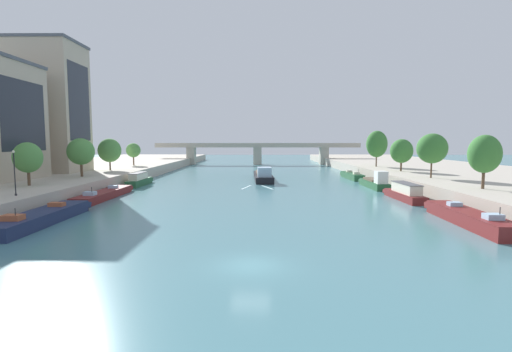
% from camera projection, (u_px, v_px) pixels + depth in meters
% --- Properties ---
extents(ground_plane, '(400.00, 400.00, 0.00)m').
position_uv_depth(ground_plane, '(251.00, 266.00, 23.87)').
color(ground_plane, teal).
extents(quay_left, '(36.00, 170.00, 2.23)m').
position_uv_depth(quay_left, '(63.00, 174.00, 78.85)').
color(quay_left, '#B7AD9E').
rests_on(quay_left, ground).
extents(quay_right, '(36.00, 170.00, 2.23)m').
position_uv_depth(quay_right, '(451.00, 174.00, 78.20)').
color(quay_right, '#B7AD9E').
rests_on(quay_right, ground).
extents(barge_midriver, '(4.12, 18.14, 3.00)m').
position_uv_depth(barge_midriver, '(263.00, 176.00, 76.55)').
color(barge_midriver, black).
rests_on(barge_midriver, ground).
extents(wake_behind_barge, '(5.60, 5.99, 0.03)m').
position_uv_depth(wake_behind_barge, '(257.00, 187.00, 64.46)').
color(wake_behind_barge, silver).
rests_on(wake_behind_barge, ground).
extents(moored_boat_left_end, '(3.07, 14.88, 2.31)m').
position_uv_depth(moored_boat_left_end, '(41.00, 217.00, 35.99)').
color(moored_boat_left_end, '#1E284C').
rests_on(moored_boat_left_end, ground).
extents(moored_boat_left_gap_after, '(2.75, 15.75, 2.14)m').
position_uv_depth(moored_boat_left_gap_after, '(105.00, 194.00, 52.14)').
color(moored_boat_left_gap_after, maroon).
rests_on(moored_boat_left_gap_after, ground).
extents(moored_boat_left_downstream, '(2.03, 10.25, 2.37)m').
position_uv_depth(moored_boat_left_downstream, '(139.00, 180.00, 67.25)').
color(moored_boat_left_downstream, '#235633').
rests_on(moored_boat_left_downstream, ground).
extents(moored_boat_right_lone, '(2.97, 14.38, 2.44)m').
position_uv_depth(moored_boat_right_lone, '(468.00, 217.00, 35.61)').
color(moored_boat_right_lone, maroon).
rests_on(moored_boat_right_lone, ground).
extents(moored_boat_right_second, '(2.29, 10.72, 2.37)m').
position_uv_depth(moored_boat_right_second, '(405.00, 193.00, 50.54)').
color(moored_boat_right_second, maroon).
rests_on(moored_boat_right_second, ground).
extents(moored_boat_right_gap_after, '(2.28, 11.47, 3.12)m').
position_uv_depth(moored_boat_right_gap_after, '(375.00, 183.00, 63.72)').
color(moored_boat_right_gap_after, '#235633').
rests_on(moored_boat_right_gap_after, ground).
extents(moored_boat_right_near, '(2.48, 12.18, 2.34)m').
position_uv_depth(moored_boat_right_near, '(352.00, 176.00, 79.52)').
color(moored_boat_right_near, '#235633').
rests_on(moored_boat_right_near, ground).
extents(tree_left_by_lamp, '(3.54, 3.54, 5.58)m').
position_uv_depth(tree_left_by_lamp, '(28.00, 158.00, 47.98)').
color(tree_left_by_lamp, brown).
rests_on(tree_left_by_lamp, quay_left).
extents(tree_left_nearest, '(4.22, 4.22, 6.20)m').
position_uv_depth(tree_left_nearest, '(81.00, 152.00, 60.20)').
color(tree_left_nearest, brown).
rests_on(tree_left_nearest, quay_left).
extents(tree_left_midway, '(4.42, 4.42, 6.26)m').
position_uv_depth(tree_left_midway, '(110.00, 150.00, 73.46)').
color(tree_left_midway, brown).
rests_on(tree_left_midway, quay_left).
extents(tree_left_distant, '(3.33, 3.33, 5.27)m').
position_uv_depth(tree_left_distant, '(133.00, 150.00, 88.31)').
color(tree_left_distant, brown).
rests_on(tree_left_distant, quay_left).
extents(tree_right_second, '(3.69, 3.69, 6.49)m').
position_uv_depth(tree_right_second, '(485.00, 154.00, 44.55)').
color(tree_right_second, brown).
rests_on(tree_right_second, quay_right).
extents(tree_right_third, '(4.56, 4.56, 6.93)m').
position_uv_depth(tree_right_third, '(432.00, 148.00, 57.95)').
color(tree_right_third, brown).
rests_on(tree_right_third, quay_right).
extents(tree_right_past_mid, '(4.20, 4.20, 6.14)m').
position_uv_depth(tree_right_past_mid, '(402.00, 151.00, 71.09)').
color(tree_right_past_mid, brown).
rests_on(tree_right_past_mid, quay_right).
extents(tree_right_end_of_row, '(4.65, 4.65, 8.09)m').
position_uv_depth(tree_right_end_of_row, '(377.00, 144.00, 84.14)').
color(tree_right_end_of_row, brown).
rests_on(tree_right_end_of_row, quay_right).
extents(lamppost_left_bank, '(0.28, 0.28, 4.76)m').
position_uv_depth(lamppost_left_bank, '(14.00, 171.00, 39.02)').
color(lamppost_left_bank, black).
rests_on(lamppost_left_bank, quay_left).
extents(building_left_far_end, '(12.84, 10.18, 23.88)m').
position_uv_depth(building_left_far_end, '(46.00, 107.00, 69.03)').
color(building_left_far_end, '#B2A38E').
rests_on(building_left_far_end, quay_left).
extents(bridge_far, '(69.77, 4.40, 7.37)m').
position_uv_depth(bridge_far, '(257.00, 150.00, 128.46)').
color(bridge_far, '#ADA899').
rests_on(bridge_far, ground).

